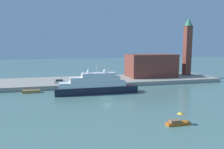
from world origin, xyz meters
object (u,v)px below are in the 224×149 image
object	(u,v)px
person_figure	(72,80)
mooring_bollard	(91,83)
bell_tower	(188,45)
small_motorboat	(178,121)
harbor_building	(151,65)
work_barge	(31,91)
parked_car	(60,81)
large_yacht	(96,85)

from	to	relation	value
person_figure	mooring_bollard	bearing A→B (deg)	-44.73
bell_tower	small_motorboat	bearing A→B (deg)	-124.15
person_figure	harbor_building	bearing A→B (deg)	8.73
work_barge	mooring_bollard	bearing A→B (deg)	10.18
small_motorboat	work_barge	world-z (taller)	small_motorboat
parked_car	mooring_bollard	xyz separation A→B (m)	(11.71, -4.28, -0.25)
work_barge	person_figure	distance (m)	18.05
parked_car	person_figure	bearing A→B (deg)	27.37
person_figure	mooring_bollard	size ratio (longest dim) A/B	2.21
small_motorboat	large_yacht	bearing A→B (deg)	108.52
harbor_building	bell_tower	bearing A→B (deg)	-1.38
large_yacht	person_figure	distance (m)	18.71
parked_car	large_yacht	bearing A→B (deg)	-52.35
small_motorboat	mooring_bollard	bearing A→B (deg)	104.00
large_yacht	parked_car	size ratio (longest dim) A/B	6.13
small_motorboat	person_figure	size ratio (longest dim) A/B	3.18
small_motorboat	person_figure	xyz separation A→B (m)	(-17.77, 50.56, 1.57)
work_barge	person_figure	size ratio (longest dim) A/B	3.69
person_figure	large_yacht	bearing A→B (deg)	-69.06
small_motorboat	parked_car	distance (m)	53.13
harbor_building	person_figure	world-z (taller)	harbor_building
large_yacht	person_figure	size ratio (longest dim) A/B	17.67
large_yacht	bell_tower	distance (m)	55.61
large_yacht	mooring_bollard	xyz separation A→B (m)	(0.18, 10.67, -0.85)
harbor_building	small_motorboat	bearing A→B (deg)	-108.90
bell_tower	person_figure	size ratio (longest dim) A/B	17.47
harbor_building	work_barge	bearing A→B (deg)	-162.43
parked_car	harbor_building	bearing A→B (deg)	11.08
bell_tower	harbor_building	bearing A→B (deg)	178.62
mooring_bollard	large_yacht	bearing A→B (deg)	-90.95
small_motorboat	work_barge	xyz separation A→B (m)	(-32.24, 39.94, -0.28)
large_yacht	person_figure	world-z (taller)	large_yacht
harbor_building	person_figure	bearing A→B (deg)	-171.27
work_barge	parked_car	distance (m)	12.70
large_yacht	harbor_building	xyz separation A→B (m)	(30.34, 23.15, 3.98)
small_motorboat	mooring_bollard	world-z (taller)	small_motorboat
work_barge	small_motorboat	bearing A→B (deg)	-51.09
large_yacht	parked_car	xyz separation A→B (m)	(-11.54, 14.95, -0.60)
parked_car	mooring_bollard	bearing A→B (deg)	-20.07
small_motorboat	parked_car	xyz separation A→B (m)	(-22.62, 48.05, 1.45)
bell_tower	parked_car	distance (m)	62.58
harbor_building	parked_car	size ratio (longest dim) A/B	4.82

